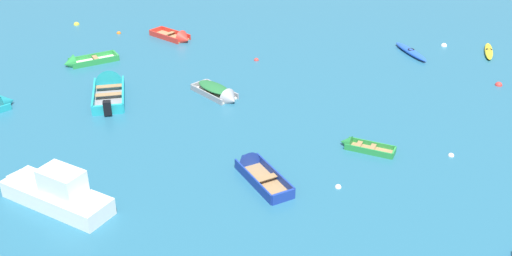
% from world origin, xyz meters
% --- Properties ---
extents(rowboat_green_back_row_right, '(3.44, 2.91, 1.07)m').
position_xyz_m(rowboat_green_back_row_right, '(-12.22, 28.30, 0.17)').
color(rowboat_green_back_row_right, beige).
rests_on(rowboat_green_back_row_right, ground_plane).
extents(motor_launch_white_outer_right, '(5.68, 3.57, 2.06)m').
position_xyz_m(motor_launch_white_outer_right, '(-7.78, 13.43, 0.59)').
color(motor_launch_white_outer_right, white).
rests_on(motor_launch_white_outer_right, ground_plane).
extents(rowboat_deep_blue_near_left, '(3.06, 3.78, 1.07)m').
position_xyz_m(rowboat_deep_blue_near_left, '(0.32, 16.60, 0.21)').
color(rowboat_deep_blue_near_left, '#99754C').
rests_on(rowboat_deep_blue_near_left, ground_plane).
extents(kayak_yellow_center, '(1.14, 3.25, 0.31)m').
position_xyz_m(kayak_yellow_center, '(14.53, 33.14, 0.15)').
color(kayak_yellow_center, yellow).
rests_on(kayak_yellow_center, ground_plane).
extents(rowboat_grey_foreground_center, '(3.24, 3.08, 1.13)m').
position_xyz_m(rowboat_grey_foreground_center, '(-2.42, 24.31, 0.26)').
color(rowboat_grey_foreground_center, beige).
rests_on(rowboat_grey_foreground_center, ground_plane).
extents(rowboat_red_far_left, '(3.54, 2.94, 1.16)m').
position_xyz_m(rowboat_red_far_left, '(-6.90, 33.52, 0.17)').
color(rowboat_red_far_left, '#99754C').
rests_on(rowboat_red_far_left, ground_plane).
extents(rowboat_turquoise_near_right, '(2.88, 4.90, 1.55)m').
position_xyz_m(rowboat_turquoise_near_right, '(-9.00, 24.49, 0.25)').
color(rowboat_turquoise_near_right, gray).
rests_on(rowboat_turquoise_near_right, ground_plane).
extents(kayak_blue_far_right, '(2.05, 3.60, 0.35)m').
position_xyz_m(kayak_blue_far_right, '(9.27, 32.45, 0.17)').
color(kayak_blue_far_right, blue).
rests_on(kayak_blue_far_right, ground_plane).
extents(rowboat_green_cluster_outer, '(2.76, 1.57, 0.74)m').
position_xyz_m(rowboat_green_cluster_outer, '(5.04, 19.32, 0.14)').
color(rowboat_green_cluster_outer, '#99754C').
rests_on(rowboat_green_cluster_outer, ground_plane).
extents(mooring_buoy_midfield, '(0.32, 0.32, 0.32)m').
position_xyz_m(mooring_buoy_midfield, '(-0.97, 30.23, 0.00)').
color(mooring_buoy_midfield, red).
rests_on(mooring_buoy_midfield, ground_plane).
extents(mooring_buoy_outer_edge, '(0.28, 0.28, 0.28)m').
position_xyz_m(mooring_buoy_outer_edge, '(4.07, 15.79, 0.00)').
color(mooring_buoy_outer_edge, silver).
rests_on(mooring_buoy_outer_edge, ground_plane).
extents(mooring_buoy_far_field, '(0.43, 0.43, 0.43)m').
position_xyz_m(mooring_buoy_far_field, '(-15.48, 36.16, 0.00)').
color(mooring_buoy_far_field, yellow).
rests_on(mooring_buoy_far_field, ground_plane).
extents(mooring_buoy_between_boats_left, '(0.29, 0.29, 0.29)m').
position_xyz_m(mooring_buoy_between_boats_left, '(9.45, 19.02, 0.00)').
color(mooring_buoy_between_boats_left, silver).
rests_on(mooring_buoy_between_boats_left, ground_plane).
extents(mooring_buoy_central, '(0.43, 0.43, 0.43)m').
position_xyz_m(mooring_buoy_central, '(13.83, 27.70, 0.00)').
color(mooring_buoy_central, red).
rests_on(mooring_buoy_central, ground_plane).
extents(mooring_buoy_trailing, '(0.41, 0.41, 0.41)m').
position_xyz_m(mooring_buoy_trailing, '(11.79, 34.25, 0.00)').
color(mooring_buoy_trailing, silver).
rests_on(mooring_buoy_trailing, ground_plane).
extents(mooring_buoy_between_boats_right, '(0.32, 0.32, 0.32)m').
position_xyz_m(mooring_buoy_between_boats_right, '(-11.62, 34.51, 0.00)').
color(mooring_buoy_between_boats_right, orange).
rests_on(mooring_buoy_between_boats_right, ground_plane).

